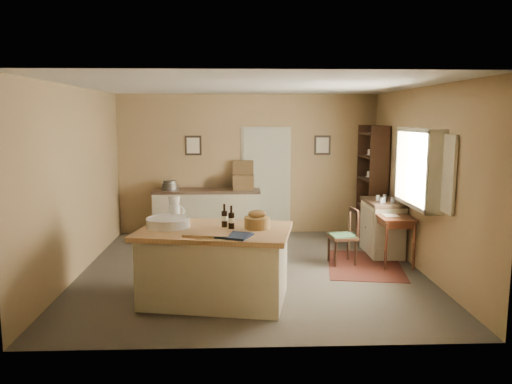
% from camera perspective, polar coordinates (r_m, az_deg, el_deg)
% --- Properties ---
extents(ground, '(5.00, 5.00, 0.00)m').
position_cam_1_polar(ground, '(7.52, -0.50, -8.96)').
color(ground, brown).
rests_on(ground, ground).
extents(wall_back, '(5.00, 0.10, 2.70)m').
position_cam_1_polar(wall_back, '(9.71, -0.94, 3.18)').
color(wall_back, olive).
rests_on(wall_back, ground).
extents(wall_front, '(5.00, 0.10, 2.70)m').
position_cam_1_polar(wall_front, '(4.76, 0.36, -2.53)').
color(wall_front, olive).
rests_on(wall_front, ground).
extents(wall_left, '(0.10, 5.00, 2.70)m').
position_cam_1_polar(wall_left, '(7.58, -19.78, 1.13)').
color(wall_left, olive).
rests_on(wall_left, ground).
extents(wall_right, '(0.10, 5.00, 2.70)m').
position_cam_1_polar(wall_right, '(7.71, 18.40, 1.32)').
color(wall_right, olive).
rests_on(wall_right, ground).
extents(ceiling, '(5.00, 5.00, 0.00)m').
position_cam_1_polar(ceiling, '(7.18, -0.53, 12.05)').
color(ceiling, silver).
rests_on(ceiling, wall_back).
extents(door, '(0.97, 0.06, 2.11)m').
position_cam_1_polar(door, '(9.72, 1.13, 1.44)').
color(door, '#B1B096').
rests_on(door, ground).
extents(framed_prints, '(2.82, 0.02, 0.38)m').
position_cam_1_polar(framed_prints, '(9.66, 0.24, 5.35)').
color(framed_prints, black).
rests_on(framed_prints, ground).
extents(window, '(0.25, 1.99, 1.12)m').
position_cam_1_polar(window, '(7.48, 18.45, 2.65)').
color(window, '#B3AE8E').
rests_on(window, ground).
extents(work_island, '(2.01, 1.50, 1.20)m').
position_cam_1_polar(work_island, '(6.25, -4.78, -8.04)').
color(work_island, '#B3AE8E').
rests_on(work_island, ground).
extents(sideboard, '(2.02, 0.57, 1.18)m').
position_cam_1_polar(sideboard, '(9.55, -5.57, -2.22)').
color(sideboard, '#B3AE8E').
rests_on(sideboard, ground).
extents(rug, '(1.34, 1.75, 0.01)m').
position_cam_1_polar(rug, '(7.95, 12.30, -8.15)').
color(rug, '#481813').
rests_on(rug, ground).
extents(writing_desk, '(0.50, 0.82, 0.82)m').
position_cam_1_polar(writing_desk, '(8.00, 15.40, -3.28)').
color(writing_desk, '#3E1D11').
rests_on(writing_desk, ground).
extents(desk_chair, '(0.45, 0.45, 0.85)m').
position_cam_1_polar(desk_chair, '(7.86, 9.84, -5.10)').
color(desk_chair, black).
rests_on(desk_chair, ground).
extents(right_cabinet, '(0.54, 0.97, 0.99)m').
position_cam_1_polar(right_cabinet, '(8.57, 14.23, -3.87)').
color(right_cabinet, '#B3AE8E').
rests_on(right_cabinet, ground).
extents(shelving_unit, '(0.36, 0.95, 2.11)m').
position_cam_1_polar(shelving_unit, '(9.55, 13.41, 1.06)').
color(shelving_unit, black).
rests_on(shelving_unit, ground).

